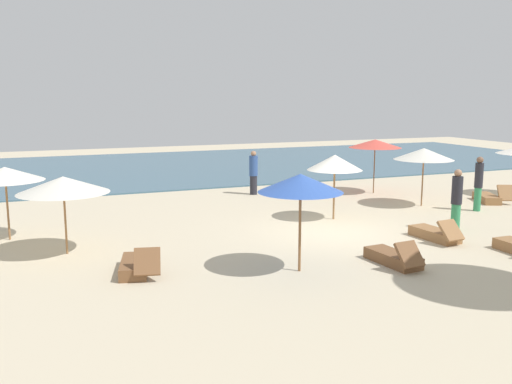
# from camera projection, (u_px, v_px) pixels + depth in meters

# --- Properties ---
(ground_plane) EXTENTS (60.00, 60.00, 0.00)m
(ground_plane) POSITION_uv_depth(u_px,v_px,m) (336.00, 234.00, 16.41)
(ground_plane) COLOR beige
(ocean_water) EXTENTS (48.00, 16.00, 0.06)m
(ocean_water) POSITION_uv_depth(u_px,v_px,m) (185.00, 166.00, 31.93)
(ocean_water) COLOR #3D6075
(ocean_water) RESTS_ON ground_plane
(umbrella_0) EXTENTS (2.14, 2.14, 2.11)m
(umbrella_0) POSITION_uv_depth(u_px,v_px,m) (424.00, 154.00, 20.27)
(umbrella_0) COLOR brown
(umbrella_0) RESTS_ON ground_plane
(umbrella_3) EXTENTS (1.79, 1.79, 2.11)m
(umbrella_3) POSITION_uv_depth(u_px,v_px,m) (335.00, 163.00, 18.05)
(umbrella_3) COLOR olive
(umbrella_3) RESTS_ON ground_plane
(umbrella_4) EXTENTS (2.14, 2.14, 2.22)m
(umbrella_4) POSITION_uv_depth(u_px,v_px,m) (375.00, 144.00, 22.91)
(umbrella_4) COLOR brown
(umbrella_4) RESTS_ON ground_plane
(umbrella_5) EXTENTS (1.94, 1.94, 2.26)m
(umbrella_5) POSITION_uv_depth(u_px,v_px,m) (300.00, 183.00, 12.58)
(umbrella_5) COLOR brown
(umbrella_5) RESTS_ON ground_plane
(umbrella_6) EXTENTS (2.28, 2.28, 1.99)m
(umbrella_6) POSITION_uv_depth(u_px,v_px,m) (63.00, 185.00, 14.03)
(umbrella_6) COLOR olive
(umbrella_6) RESTS_ON ground_plane
(umbrella_7) EXTENTS (2.09, 2.09, 2.05)m
(umbrella_7) POSITION_uv_depth(u_px,v_px,m) (5.00, 174.00, 15.42)
(umbrella_7) COLOR olive
(umbrella_7) RESTS_ON ground_plane
(lounger_0) EXTENTS (0.72, 1.73, 0.69)m
(lounger_0) POSITION_uv_depth(u_px,v_px,m) (394.00, 258.00, 13.38)
(lounger_0) COLOR brown
(lounger_0) RESTS_ON ground_plane
(lounger_1) EXTENTS (0.96, 1.77, 0.70)m
(lounger_1) POSITION_uv_depth(u_px,v_px,m) (136.00, 266.00, 12.74)
(lounger_1) COLOR brown
(lounger_1) RESTS_ON ground_plane
(lounger_2) EXTENTS (1.23, 1.76, 0.71)m
(lounger_2) POSITION_uv_depth(u_px,v_px,m) (489.00, 198.00, 21.24)
(lounger_2) COLOR olive
(lounger_2) RESTS_ON ground_plane
(lounger_3) EXTENTS (0.71, 1.74, 0.67)m
(lounger_3) POSITION_uv_depth(u_px,v_px,m) (436.00, 234.00, 15.69)
(lounger_3) COLOR olive
(lounger_3) RESTS_ON ground_plane
(person_0) EXTENTS (0.44, 0.44, 1.84)m
(person_0) POSITION_uv_depth(u_px,v_px,m) (457.00, 199.00, 16.71)
(person_0) COLOR #338C59
(person_0) RESTS_ON ground_plane
(person_1) EXTENTS (0.40, 0.40, 1.79)m
(person_1) POSITION_uv_depth(u_px,v_px,m) (253.00, 173.00, 22.78)
(person_1) COLOR #26262D
(person_1) RESTS_ON ground_plane
(person_2) EXTENTS (0.38, 0.38, 1.91)m
(person_2) POSITION_uv_depth(u_px,v_px,m) (479.00, 183.00, 19.49)
(person_2) COLOR #338C59
(person_2) RESTS_ON ground_plane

